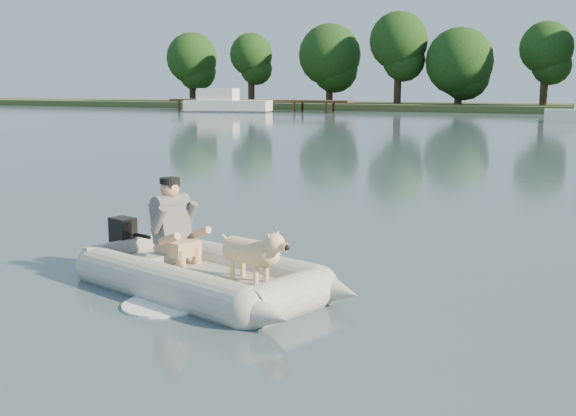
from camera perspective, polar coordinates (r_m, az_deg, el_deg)
The scene contains 8 objects.
water at distance 8.57m, azimuth -8.37°, elevation -6.68°, with size 160.00×160.00×0.00m, color slate.
shore_bank at distance 69.02m, azimuth 21.50°, elevation 7.28°, with size 160.00×12.00×0.70m, color #47512D.
dock at distance 66.33m, azimuth -2.35°, elevation 8.10°, with size 18.00×2.00×1.04m, color #4C331E, non-canonical shape.
dinghy at distance 8.49m, azimuth -6.44°, elevation -2.71°, with size 4.76×3.60×1.37m, color #A6A6A0, non-canonical shape.
man at distance 9.00m, azimuth -9.17°, elevation -0.87°, with size 0.72×0.61×1.07m, color #59595D, non-canonical shape.
dog at distance 8.09m, azimuth -3.11°, elevation -3.82°, with size 0.92×0.33×0.61m, color tan, non-canonical shape.
outboard_motor at distance 9.81m, azimuth -12.87°, elevation -2.87°, with size 0.41×0.29×0.78m, color black, non-canonical shape.
cabin_cruiser at distance 64.56m, azimuth -4.74°, elevation 8.49°, with size 7.92×2.83×2.45m, color white, non-canonical shape.
Camera 1 is at (4.57, -6.83, 2.41)m, focal length 45.00 mm.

